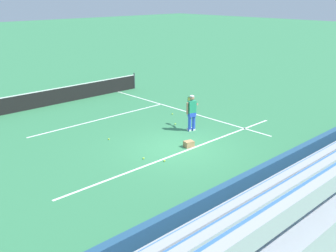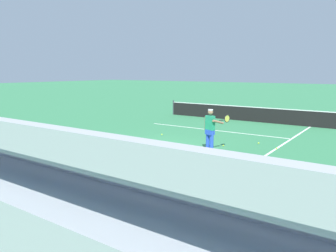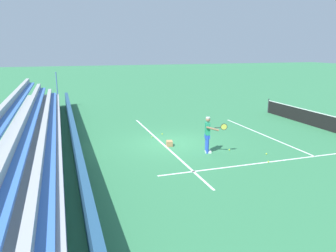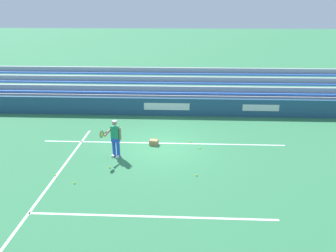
% 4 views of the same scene
% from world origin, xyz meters
% --- Properties ---
extents(ground_plane, '(160.00, 160.00, 0.00)m').
position_xyz_m(ground_plane, '(0.00, 0.00, 0.00)').
color(ground_plane, '#337A4C').
extents(court_baseline_white, '(12.00, 0.10, 0.01)m').
position_xyz_m(court_baseline_white, '(0.00, -0.50, 0.00)').
color(court_baseline_white, white).
rests_on(court_baseline_white, ground).
extents(court_sideline_white, '(0.10, 12.00, 0.01)m').
position_xyz_m(court_sideline_white, '(4.11, 4.00, 0.00)').
color(court_sideline_white, white).
rests_on(court_sideline_white, ground).
extents(court_service_line_white, '(8.22, 0.10, 0.01)m').
position_xyz_m(court_service_line_white, '(0.00, 5.50, 0.00)').
color(court_service_line_white, white).
rests_on(court_service_line_white, ground).
extents(back_wall_sponsor_board, '(27.68, 0.25, 1.10)m').
position_xyz_m(back_wall_sponsor_board, '(-0.01, -4.86, 0.55)').
color(back_wall_sponsor_board, navy).
rests_on(back_wall_sponsor_board, ground).
extents(tennis_player, '(0.79, 0.94, 1.71)m').
position_xyz_m(tennis_player, '(2.04, 1.08, 0.89)').
color(tennis_player, blue).
rests_on(tennis_player, ground).
extents(ball_box_cardboard, '(0.45, 0.38, 0.26)m').
position_xyz_m(ball_box_cardboard, '(0.44, -0.28, 0.13)').
color(ball_box_cardboard, '#A87F51').
rests_on(ball_box_cardboard, ground).
extents(tennis_ball_midcourt, '(0.07, 0.07, 0.07)m').
position_xyz_m(tennis_ball_midcourt, '(4.14, 3.00, 0.03)').
color(tennis_ball_midcourt, '#CCE533').
rests_on(tennis_ball_midcourt, ground).
extents(tennis_ball_near_player, '(0.07, 0.07, 0.07)m').
position_xyz_m(tennis_ball_near_player, '(-1.36, -0.70, 0.03)').
color(tennis_ball_near_player, '#CCE533').
rests_on(tennis_ball_near_player, ground).
extents(tennis_ball_by_box, '(0.07, 0.07, 0.07)m').
position_xyz_m(tennis_ball_by_box, '(-1.80, 0.04, 0.03)').
color(tennis_ball_by_box, '#CCE533').
rests_on(tennis_ball_by_box, ground).
extents(tennis_ball_toward_net, '(0.07, 0.07, 0.07)m').
position_xyz_m(tennis_ball_toward_net, '(-1.55, 2.74, 0.03)').
color(tennis_ball_toward_net, '#CCE533').
rests_on(tennis_ball_toward_net, ground).
extents(tennis_ball_on_baseline, '(0.07, 0.07, 0.07)m').
position_xyz_m(tennis_ball_on_baseline, '(2.09, 2.23, 0.03)').
color(tennis_ball_on_baseline, '#CCE533').
rests_on(tennis_ball_on_baseline, ground).
extents(tennis_ball_far_left, '(0.07, 0.07, 0.07)m').
position_xyz_m(tennis_ball_far_left, '(3.18, 3.57, 0.03)').
color(tennis_ball_far_left, '#CCE533').
rests_on(tennis_ball_far_left, ground).
extents(tennis_net, '(11.09, 0.09, 1.07)m').
position_xyz_m(tennis_net, '(0.00, 9.71, 0.49)').
color(tennis_net, '#33383D').
rests_on(tennis_net, ground).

